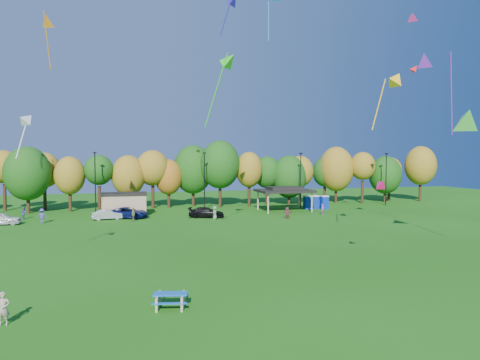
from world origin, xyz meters
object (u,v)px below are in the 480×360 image
object	(u,v)px
picnic_table	(171,299)
car_a	(1,219)
car_b	(108,215)
car_d	(206,212)
car_c	(128,213)
porta_potties	(315,202)
kite_flyer	(3,309)

from	to	relation	value
picnic_table	car_a	size ratio (longest dim) A/B	0.48
car_b	car_d	xyz separation A→B (m)	(13.10, -1.55, 0.04)
car_c	car_d	world-z (taller)	car_c
porta_potties	kite_flyer	size ratio (longest dim) A/B	2.26
picnic_table	car_d	bearing A→B (deg)	88.42
porta_potties	picnic_table	size ratio (longest dim) A/B	1.75
porta_potties	picnic_table	world-z (taller)	porta_potties
car_d	car_a	bearing A→B (deg)	107.66
porta_potties	kite_flyer	bearing A→B (deg)	-131.46
kite_flyer	car_c	xyz separation A→B (m)	(6.22, 37.03, -0.07)
picnic_table	car_c	world-z (taller)	car_c
kite_flyer	car_a	world-z (taller)	kite_flyer
kite_flyer	car_a	bearing A→B (deg)	103.22
porta_potties	car_b	size ratio (longest dim) A/B	0.92
porta_potties	car_a	size ratio (longest dim) A/B	0.83
kite_flyer	car_d	size ratio (longest dim) A/B	0.34
kite_flyer	car_d	bearing A→B (deg)	63.50
porta_potties	picnic_table	bearing A→B (deg)	-124.48
car_c	kite_flyer	bearing A→B (deg)	-171.49
car_b	car_d	size ratio (longest dim) A/B	0.83
picnic_table	car_a	xyz separation A→B (m)	(-17.06, 34.65, 0.30)
car_d	porta_potties	bearing A→B (deg)	-56.62
picnic_table	car_d	size ratio (longest dim) A/B	0.44
car_c	car_a	bearing A→B (deg)	115.62
picnic_table	kite_flyer	xyz separation A→B (m)	(-8.18, -0.37, 0.36)
porta_potties	kite_flyer	xyz separation A→B (m)	(-35.57, -40.26, -0.27)
porta_potties	car_b	bearing A→B (deg)	-173.34
picnic_table	car_b	size ratio (longest dim) A/B	0.53
picnic_table	car_c	size ratio (longest dim) A/B	0.39
porta_potties	car_c	world-z (taller)	porta_potties
car_c	car_d	bearing A→B (deg)	-83.05
picnic_table	car_d	world-z (taller)	car_d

